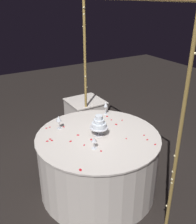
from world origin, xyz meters
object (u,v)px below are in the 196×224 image
Objects in this scene: tiered_cake at (99,124)px; wine_glass_2 at (106,105)px; main_table at (98,163)px; wine_glass_0 at (59,119)px; side_table at (86,121)px; wine_glass_1 at (94,140)px; decorative_arch at (123,76)px.

tiered_cake is 0.60m from wine_glass_2.
wine_glass_0 reaches higher than main_table.
side_table is 0.87m from wine_glass_2.
wine_glass_1 is at bearing -41.13° from tiered_cake.
tiered_cake is at bearing 109.86° from main_table.
wine_glass_0 is (-0.40, -0.66, -0.55)m from decorative_arch.
tiered_cake reaches higher than wine_glass_0.
decorative_arch is 12.60× the size of wine_glass_2.
wine_glass_1 is (1.35, -0.62, 0.52)m from side_table.
tiered_cake is 0.30m from wine_glass_1.
decorative_arch reaches higher than wine_glass_1.
main_table is (-0.00, -0.33, -1.07)m from decorative_arch.
wine_glass_1 is at bearing -39.54° from main_table.
wine_glass_0 is at bearing -139.46° from tiered_cake.
decorative_arch is at bearing -9.01° from wine_glass_2.
side_table is at bearing 158.84° from main_table.
wine_glass_2 is at bearing 138.93° from main_table.
wine_glass_0 is 0.73m from wine_glass_2.
wine_glass_2 is at bearing 139.68° from tiered_cake.
tiered_cake is at bearing 40.54° from wine_glass_0.
side_table is at bearing 133.74° from wine_glass_0.
decorative_arch is 16.15× the size of wine_glass_1.
side_table is 5.27× the size of wine_glass_1.
wine_glass_1 is at bearing 12.89° from wine_glass_0.
main_table is 0.57m from wine_glass_1.
decorative_arch is 13.23× the size of wine_glass_0.
wine_glass_2 is at bearing 94.73° from wine_glass_0.
side_table is 1.19m from wine_glass_0.
decorative_arch is 8.86× the size of tiered_cake.
side_table is 2.89× the size of tiered_cake.
wine_glass_0 is (0.73, -0.76, 0.54)m from side_table.
wine_glass_1 is (0.22, -0.51, -0.58)m from decorative_arch.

